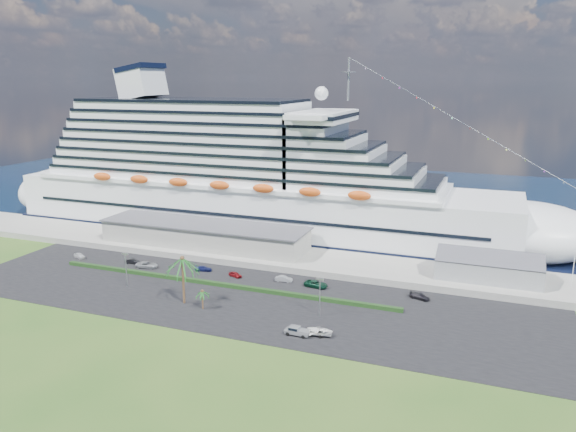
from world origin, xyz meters
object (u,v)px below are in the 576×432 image
at_px(parked_car_3, 203,269).
at_px(pickup_truck, 297,331).
at_px(cruise_ship, 250,181).
at_px(boat_trailer, 320,331).

relative_size(parked_car_3, pickup_truck, 0.87).
bearing_deg(cruise_ship, boat_trailer, -55.64).
bearing_deg(pickup_truck, parked_car_3, 143.20).
bearing_deg(boat_trailer, parked_car_3, 147.45).
bearing_deg(boat_trailer, cruise_ship, 124.36).
height_order(cruise_ship, boat_trailer, cruise_ship).
distance_m(parked_car_3, boat_trailer, 46.81).
height_order(pickup_truck, boat_trailer, pickup_truck).
xyz_separation_m(cruise_ship, pickup_truck, (40.27, -66.23, -15.61)).
bearing_deg(parked_car_3, boat_trailer, -135.53).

